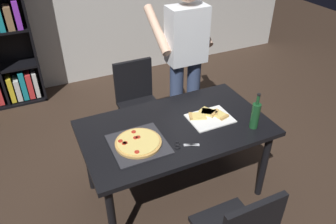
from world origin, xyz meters
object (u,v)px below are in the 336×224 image
at_px(pepperoni_pizza_on_tray, 138,143).
at_px(wine_bottle, 255,115).
at_px(chair_far_side, 137,98).
at_px(kitchen_scissors, 183,145).
at_px(dining_table, 176,134).
at_px(person_serving_pizza, 185,56).

distance_m(pepperoni_pizza_on_tray, wine_bottle, 0.96).
distance_m(chair_far_side, pepperoni_pizza_on_tray, 1.12).
bearing_deg(chair_far_side, kitchen_scissors, -93.02).
distance_m(dining_table, wine_bottle, 0.67).
xyz_separation_m(chair_far_side, person_serving_pizza, (0.45, -0.22, 0.49)).
height_order(wine_bottle, kitchen_scissors, wine_bottle).
bearing_deg(pepperoni_pizza_on_tray, person_serving_pizza, 44.62).
relative_size(person_serving_pizza, pepperoni_pizza_on_tray, 4.21).
distance_m(chair_far_side, person_serving_pizza, 0.70).
distance_m(person_serving_pizza, kitchen_scissors, 1.11).
height_order(person_serving_pizza, wine_bottle, person_serving_pizza).
height_order(dining_table, chair_far_side, chair_far_side).
height_order(person_serving_pizza, kitchen_scissors, person_serving_pizza).
xyz_separation_m(person_serving_pizza, kitchen_scissors, (-0.51, -0.96, -0.24)).
xyz_separation_m(dining_table, chair_far_side, (0.00, 0.93, -0.16)).
bearing_deg(kitchen_scissors, dining_table, 75.77).
bearing_deg(dining_table, pepperoni_pizza_on_tray, -165.68).
xyz_separation_m(dining_table, kitchen_scissors, (-0.06, -0.25, 0.08)).
bearing_deg(dining_table, wine_bottle, -25.84).
bearing_deg(pepperoni_pizza_on_tray, kitchen_scissors, -26.97).
bearing_deg(chair_far_side, person_serving_pizza, -25.97).
relative_size(chair_far_side, wine_bottle, 2.85).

